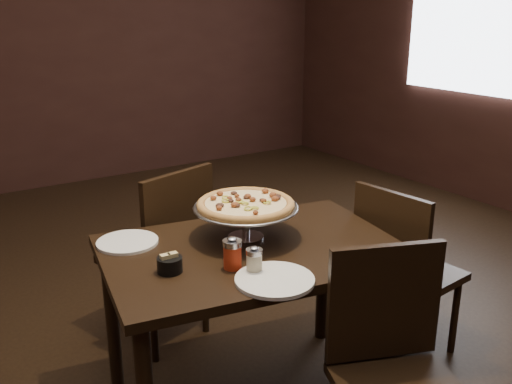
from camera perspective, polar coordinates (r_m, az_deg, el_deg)
room at (r=2.12m, az=0.12°, el=13.25°), size 6.04×7.04×2.84m
dining_table at (r=2.23m, az=-0.37°, el=-7.72°), size 1.24×0.93×0.70m
pizza_stand at (r=2.23m, az=-1.04°, el=-1.29°), size 0.42×0.42×0.17m
parmesan_shaker at (r=1.97m, az=-0.18°, el=-6.87°), size 0.06×0.06×0.10m
pepper_flake_shaker at (r=2.01m, az=-2.38°, el=-6.16°), size 0.07×0.07×0.12m
packet_caddy at (r=2.01m, az=-8.63°, el=-7.14°), size 0.09×0.09×0.07m
napkin_stack at (r=2.13m, az=12.09°, el=-6.56°), size 0.17×0.17×0.02m
plate_left at (r=2.28m, az=-12.73°, el=-4.90°), size 0.24×0.24×0.01m
plate_near at (r=1.93m, az=1.87°, el=-8.77°), size 0.27×0.27×0.01m
serving_spatula at (r=2.18m, az=0.92°, el=-1.91°), size 0.15×0.15×0.02m
chair_far at (r=2.75m, az=-9.19°, el=-5.66°), size 0.52×0.52×0.89m
chair_near at (r=1.99m, az=13.71°, el=-16.63°), size 0.51×0.51×0.85m
chair_side at (r=2.69m, az=14.42°, el=-7.25°), size 0.43×0.43×0.84m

